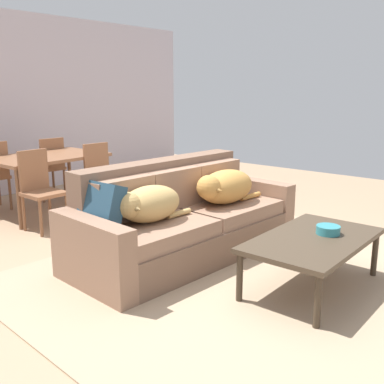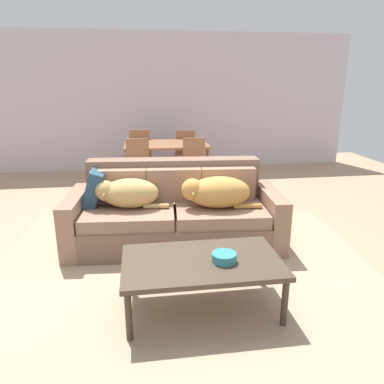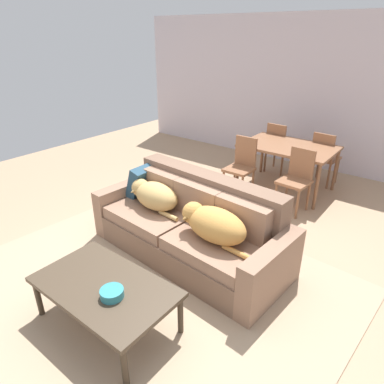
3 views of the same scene
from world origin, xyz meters
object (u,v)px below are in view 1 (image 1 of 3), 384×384
Objects in this scene: couch at (181,221)px; dining_table at (46,160)px; bowl_on_coffee_table at (328,230)px; dining_chair_far_right at (49,165)px; dog_on_left_cushion at (148,204)px; throw_pillow_by_left_arm at (100,207)px; coffee_table at (313,243)px; dining_chair_near_right at (102,175)px; dining_chair_near_left at (40,187)px; dog_on_right_cushion at (224,187)px.

couch is 1.70× the size of dining_table.
bowl_on_coffee_table is at bearing -75.36° from couch.
couch is at bearing 86.15° from dining_chair_far_right.
dog_on_left_cushion is 1.92× the size of throw_pillow_by_left_arm.
dog_on_left_cushion is 4.01× the size of bowl_on_coffee_table.
dining_chair_far_right is (0.49, 2.95, 0.16)m from couch.
dog_on_left_cushion is 0.55× the size of dining_table.
dining_chair_near_right reaches higher than coffee_table.
dining_chair_near_left reaches higher than couch.
coffee_table is 4.28m from dining_chair_far_right.
dog_on_left_cushion is at bearing -114.36° from dining_chair_near_right.
dog_on_right_cushion is 0.61× the size of dining_table.
dining_chair_near_left is (-0.65, 3.15, 0.03)m from bowl_on_coffee_table.
throw_pillow_by_left_arm is at bearing 158.02° from dog_on_left_cushion.
dog_on_left_cushion is 2.53m from dining_table.
dining_chair_far_right is (1.01, 3.01, -0.12)m from dog_on_left_cushion.
dining_table is 1.56× the size of dining_chair_near_right.
dog_on_right_cushion is 1.19m from bowl_on_coffee_table.
couch is 12.42× the size of bowl_on_coffee_table.
couch is at bearing 93.73° from coffee_table.
dog_on_left_cushion is 0.62× the size of coffee_table.
dining_table is at bearing 80.45° from dog_on_left_cushion.
dog_on_left_cushion is 3.18m from dining_chair_far_right.
dining_table is (0.60, 2.46, 0.06)m from dog_on_left_cushion.
coffee_table is 3.14m from dining_chair_near_left.
coffee_table is at bearing -102.55° from dog_on_right_cushion.
dog_on_left_cushion is 1.41m from coffee_table.
couch is 2.42m from dining_table.
dog_on_left_cushion is at bearing 120.45° from bowl_on_coffee_table.
couch reaches higher than dining_table.
bowl_on_coffee_table is at bearing -94.15° from dog_on_right_cushion.
throw_pillow_by_left_arm is 0.45× the size of dining_chair_far_right.
couch is 5.94× the size of throw_pillow_by_left_arm.
dog_on_left_cushion is 2.11m from dining_chair_near_right.
bowl_on_coffee_table is 4.32m from dining_chair_far_right.
throw_pillow_by_left_arm is 0.45× the size of dining_chair_near_right.
dining_chair_far_right is (0.41, 4.26, 0.11)m from coffee_table.
dog_on_right_cushion is at bearing -67.68° from dining_chair_near_left.
dining_chair_near_right is at bearing 85.52° from bowl_on_coffee_table.
dining_chair_near_left is (-0.49, -0.61, -0.18)m from dining_table.
couch is at bearing -101.21° from dining_chair_near_right.
dog_on_right_cushion is 3.15m from dining_chair_far_right.
dining_chair_near_right reaches higher than dog_on_right_cushion.
throw_pillow_by_left_arm is 2.17m from dining_chair_near_right.
dining_chair_far_right reaches higher than dog_on_left_cushion.
dog_on_left_cushion reaches higher than coffee_table.
dog_on_right_cushion reaches higher than bowl_on_coffee_table.
dog_on_right_cushion is 2.13× the size of throw_pillow_by_left_arm.
dining_chair_near_left is at bearing -175.58° from dining_chair_near_right.
bowl_on_coffee_table is 0.21× the size of dining_chair_near_right.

